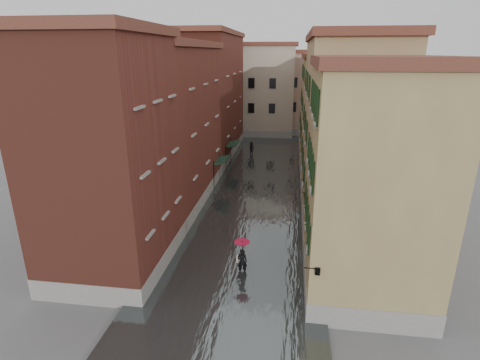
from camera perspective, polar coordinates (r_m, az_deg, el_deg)
The scene contains 16 objects.
ground at distance 24.16m, azimuth -0.11°, elevation -11.30°, with size 120.00×120.00×0.00m, color #5D5D5F.
floodwater at distance 35.88m, azimuth 2.80°, elevation -0.75°, with size 10.00×60.00×0.20m, color #404747.
building_left_near at distance 21.89m, azimuth -19.38°, elevation 2.84°, with size 6.00×8.00×13.00m, color brown.
building_left_mid at distance 31.84m, azimuth -10.47°, elevation 7.91°, with size 6.00×14.00×12.50m, color #5A291C.
building_left_far at distance 46.05m, azimuth -4.67°, elevation 12.42°, with size 6.00×16.00×14.00m, color brown.
building_right_near at distance 20.15m, azimuth 19.15°, elevation -0.71°, with size 6.00×8.00×11.50m, color olive.
building_right_mid at distance 30.48m, azimuth 15.61°, elevation 7.52°, with size 6.00×14.00×13.00m, color #99895D.
building_right_far at distance 45.31m, azimuth 13.24°, elevation 10.29°, with size 6.00×16.00×11.50m, color olive.
building_end_cream at distance 59.24m, azimuth 2.23°, elevation 13.42°, with size 12.00×9.00×13.00m, color #B8AD92.
building_end_pink at distance 61.06m, azimuth 11.07°, elevation 12.79°, with size 10.00×9.00×12.00m, color tan.
awning_near at distance 35.30m, azimuth -2.84°, elevation 2.95°, with size 1.09×2.93×2.80m.
awning_far at distance 41.55m, azimuth -1.16°, elevation 5.43°, with size 1.09×3.16×2.80m.
wall_lantern at distance 17.35m, azimuth 11.67°, elevation -13.37°, with size 0.71×0.22×0.35m.
window_planters at distance 22.93m, azimuth 10.34°, elevation -3.57°, with size 0.59×10.59×0.84m.
pedestrian_main at distance 21.69m, azimuth 0.32°, elevation -11.29°, with size 0.92×0.92×2.06m.
pedestrian_far at distance 46.41m, azimuth 1.78°, elevation 4.77°, with size 0.80×0.63×1.66m, color black.
Camera 1 is at (2.93, -20.67, 12.16)m, focal length 28.00 mm.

